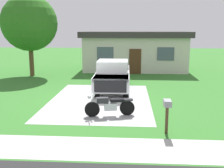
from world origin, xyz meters
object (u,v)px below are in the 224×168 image
mailbox (167,108)px  neighbor_house (135,50)px  motorcycle (109,105)px  pickup_truck (113,75)px  shade_tree (29,23)px

mailbox → neighbor_house: (-0.94, 15.94, 0.81)m
motorcycle → neighbor_house: (1.30, 14.03, 1.32)m
mailbox → pickup_truck: bearing=108.4°
shade_tree → neighbor_house: 9.57m
motorcycle → mailbox: mailbox is taller
mailbox → shade_tree: shade_tree is taller
pickup_truck → neighbor_house: (1.46, 8.75, 0.84)m
motorcycle → shade_tree: (-7.05, 10.01, 3.71)m
shade_tree → neighbor_house: shade_tree is taller
pickup_truck → mailbox: (2.40, -7.20, 0.03)m
mailbox → neighbor_house: bearing=93.4°
motorcycle → shade_tree: 12.80m
pickup_truck → mailbox: 7.58m
neighbor_house → mailbox: bearing=-86.6°
mailbox → motorcycle: bearing=139.5°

